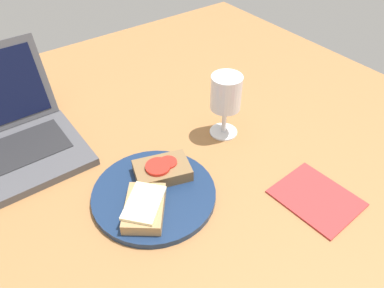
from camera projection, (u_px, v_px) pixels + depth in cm
name	position (u px, v px, depth cm)	size (l,w,h in cm)	color
wooden_table	(183.00, 174.00, 80.36)	(140.00, 140.00, 3.00)	#9E6B3D
plate	(154.00, 194.00, 73.14)	(24.20, 24.20, 1.32)	navy
sandwich_with_cheese	(144.00, 207.00, 68.07)	(12.04, 12.64, 2.91)	#A88456
sandwich_with_tomato	(161.00, 169.00, 75.47)	(12.65, 10.24, 3.18)	brown
wine_glass	(226.00, 96.00, 82.05)	(6.86, 6.86, 15.18)	white
laptop	(1.00, 141.00, 80.31)	(30.70, 27.86, 20.11)	#4C4C51
napkin	(316.00, 198.00, 73.00)	(12.66, 15.18, 0.40)	#B23333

